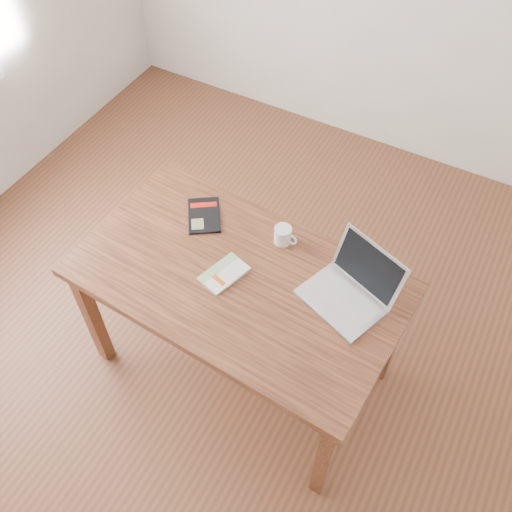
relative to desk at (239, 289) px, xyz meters
The scene contains 6 objects.
room 0.70m from the desk, 162.78° to the right, with size 4.04×4.04×2.70m.
desk is the anchor object (origin of this frame).
white_guidebook 0.11m from the desk, 159.72° to the right, with size 0.17×0.22×0.02m.
black_guidebook 0.39m from the desk, 144.16° to the left, with size 0.24×0.26×0.01m.
laptop 0.48m from the desk, 16.70° to the left, with size 0.40×0.38×0.22m.
coffee_mug 0.30m from the desk, 73.87° to the left, with size 0.11×0.08×0.08m.
Camera 1 is at (0.72, -1.18, 2.64)m, focal length 40.00 mm.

